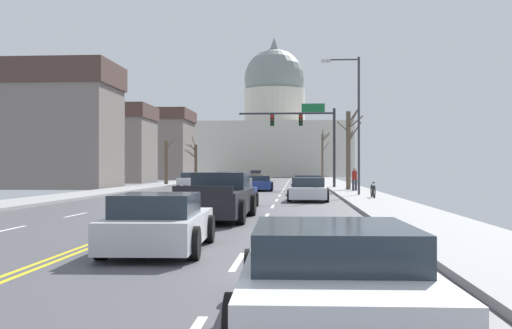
% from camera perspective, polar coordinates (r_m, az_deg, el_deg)
% --- Properties ---
extents(ground, '(20.00, 180.00, 0.20)m').
position_cam_1_polar(ground, '(35.48, -3.49, -3.06)').
color(ground, '#49494E').
extents(signal_gantry, '(7.91, 0.41, 6.84)m').
position_cam_1_polar(signal_gantry, '(49.33, 4.89, 3.51)').
color(signal_gantry, '#28282D').
rests_on(signal_gantry, ground).
extents(street_lamp_right, '(2.26, 0.24, 8.10)m').
position_cam_1_polar(street_lamp_right, '(35.80, 9.29, 4.82)').
color(street_lamp_right, '#333338').
rests_on(street_lamp_right, ground).
extents(capitol_building, '(29.62, 22.62, 27.59)m').
position_cam_1_polar(capitol_building, '(119.10, 1.75, 3.00)').
color(capitol_building, beige).
rests_on(capitol_building, ground).
extents(sedan_near_00, '(2.08, 4.41, 1.12)m').
position_cam_1_polar(sedan_near_00, '(44.81, 0.35, -1.82)').
color(sedan_near_00, navy).
rests_on(sedan_near_00, ground).
extents(sedan_near_01, '(2.14, 4.69, 1.24)m').
position_cam_1_polar(sedan_near_01, '(38.66, 4.92, -1.98)').
color(sedan_near_01, silver).
rests_on(sedan_near_01, ground).
extents(sedan_near_02, '(2.19, 4.42, 1.21)m').
position_cam_1_polar(sedan_near_02, '(31.33, 5.02, -2.43)').
color(sedan_near_02, silver).
rests_on(sedan_near_02, ground).
extents(sedan_near_03, '(2.10, 4.34, 1.29)m').
position_cam_1_polar(sedan_near_03, '(25.54, -2.33, -2.83)').
color(sedan_near_03, navy).
rests_on(sedan_near_03, ground).
extents(pickup_truck_near_04, '(2.31, 5.71, 1.57)m').
position_cam_1_polar(pickup_truck_near_04, '(20.21, -3.59, -3.19)').
color(pickup_truck_near_04, black).
rests_on(pickup_truck_near_04, ground).
extents(sedan_near_05, '(2.09, 4.28, 1.21)m').
position_cam_1_polar(sedan_near_05, '(12.73, -9.14, -5.58)').
color(sedan_near_05, silver).
rests_on(sedan_near_05, ground).
extents(sedan_near_06, '(2.20, 4.65, 1.13)m').
position_cam_1_polar(sedan_near_06, '(6.77, 7.23, -10.53)').
color(sedan_near_06, silver).
rests_on(sedan_near_06, ground).
extents(sedan_oncoming_00, '(2.12, 4.70, 1.27)m').
position_cam_1_polar(sedan_oncoming_00, '(55.33, -6.14, -1.46)').
color(sedan_oncoming_00, silver).
rests_on(sedan_oncoming_00, ground).
extents(sedan_oncoming_01, '(2.10, 4.71, 1.23)m').
position_cam_1_polar(sedan_oncoming_01, '(67.80, -1.26, -1.27)').
color(sedan_oncoming_01, '#1E7247').
rests_on(sedan_oncoming_01, ground).
extents(sedan_oncoming_02, '(2.17, 4.67, 1.16)m').
position_cam_1_polar(sedan_oncoming_02, '(80.91, -3.03, -1.12)').
color(sedan_oncoming_02, silver).
rests_on(sedan_oncoming_02, ground).
extents(sedan_oncoming_03, '(2.09, 4.74, 1.30)m').
position_cam_1_polar(sedan_oncoming_03, '(90.83, -0.01, -0.98)').
color(sedan_oncoming_03, '#6B6056').
rests_on(sedan_oncoming_03, ground).
extents(flank_building_00, '(13.83, 10.00, 9.96)m').
position_cam_1_polar(flank_building_00, '(88.02, -10.63, 1.88)').
color(flank_building_00, slate).
rests_on(flank_building_00, ground).
extents(flank_building_01, '(10.55, 7.14, 10.35)m').
position_cam_1_polar(flank_building_01, '(52.49, -18.77, 3.56)').
color(flank_building_01, slate).
rests_on(flank_building_01, ground).
extents(flank_building_02, '(8.70, 7.72, 8.76)m').
position_cam_1_polar(flank_building_02, '(69.88, -13.37, 1.94)').
color(flank_building_02, slate).
rests_on(flank_building_02, ground).
extents(bare_tree_00, '(2.05, 1.94, 5.94)m').
position_cam_1_polar(bare_tree_00, '(43.80, 8.82, 1.59)').
color(bare_tree_00, brown).
rests_on(bare_tree_00, ground).
extents(bare_tree_01, '(0.79, 1.83, 4.20)m').
position_cam_1_polar(bare_tree_01, '(57.83, -8.53, 0.25)').
color(bare_tree_01, brown).
rests_on(bare_tree_01, ground).
extents(bare_tree_02, '(1.17, 1.28, 6.78)m').
position_cam_1_polar(bare_tree_02, '(81.03, 6.36, 1.03)').
color(bare_tree_02, brown).
rests_on(bare_tree_02, ground).
extents(bare_tree_03, '(1.81, 1.09, 5.58)m').
position_cam_1_polar(bare_tree_03, '(79.04, -5.79, 0.38)').
color(bare_tree_03, '#4C3D2D').
rests_on(bare_tree_03, ground).
extents(pedestrian_00, '(0.35, 0.34, 1.57)m').
position_cam_1_polar(pedestrian_00, '(41.94, 9.35, -1.27)').
color(pedestrian_00, '#33333D').
rests_on(pedestrian_00, ground).
extents(bicycle_parked, '(0.12, 1.77, 0.85)m').
position_cam_1_polar(bicycle_parked, '(32.43, 11.06, -2.49)').
color(bicycle_parked, black).
rests_on(bicycle_parked, ground).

